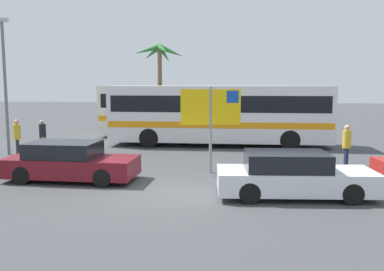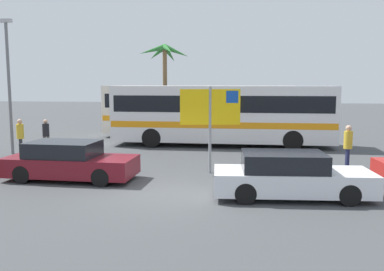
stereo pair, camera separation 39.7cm
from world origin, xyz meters
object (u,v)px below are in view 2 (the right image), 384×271
(bus_rear_coach, at_px, (198,108))
(car_white, at_px, (290,176))
(bus_front_coach, at_px, (222,112))
(pedestrian_near_sign, at_px, (46,133))
(car_maroon, at_px, (69,161))
(ferry_sign, at_px, (211,110))
(pedestrian_crossing_lot, at_px, (20,135))
(pedestrian_by_bus, at_px, (348,144))

(bus_rear_coach, height_order, car_white, bus_rear_coach)
(bus_front_coach, height_order, pedestrian_near_sign, bus_front_coach)
(car_maroon, bearing_deg, car_white, -8.79)
(pedestrian_near_sign, bearing_deg, ferry_sign, 50.63)
(pedestrian_near_sign, xyz_separation_m, pedestrian_crossing_lot, (-0.52, -1.38, 0.08))
(car_white, distance_m, pedestrian_by_bus, 4.90)
(pedestrian_by_bus, height_order, pedestrian_crossing_lot, pedestrian_by_bus)
(car_maroon, bearing_deg, pedestrian_crossing_lot, 137.33)
(bus_rear_coach, relative_size, car_maroon, 2.58)
(bus_rear_coach, distance_m, pedestrian_by_bus, 11.42)
(pedestrian_by_bus, bearing_deg, car_white, 62.45)
(ferry_sign, distance_m, pedestrian_near_sign, 9.18)
(bus_rear_coach, bearing_deg, car_white, -72.19)
(bus_front_coach, height_order, car_maroon, bus_front_coach)
(bus_front_coach, xyz_separation_m, bus_rear_coach, (-1.69, 3.43, 0.00))
(bus_front_coach, relative_size, bus_rear_coach, 1.00)
(bus_rear_coach, xyz_separation_m, ferry_sign, (1.71, -10.26, 0.54))
(car_white, bearing_deg, ferry_sign, 125.76)
(bus_rear_coach, relative_size, pedestrian_by_bus, 6.64)
(bus_rear_coach, relative_size, pedestrian_crossing_lot, 6.73)
(ferry_sign, bearing_deg, pedestrian_by_bus, 4.55)
(pedestrian_near_sign, relative_size, pedestrian_by_bus, 0.91)
(bus_rear_coach, height_order, pedestrian_near_sign, bus_rear_coach)
(pedestrian_near_sign, xyz_separation_m, pedestrian_by_bus, (13.43, -2.49, 0.10))
(car_maroon, distance_m, pedestrian_by_bus, 10.28)
(bus_rear_coach, xyz_separation_m, pedestrian_crossing_lot, (-7.13, -8.02, -0.77))
(bus_front_coach, relative_size, pedestrian_by_bus, 6.64)
(car_white, distance_m, car_maroon, 7.44)
(bus_front_coach, xyz_separation_m, pedestrian_by_bus, (5.13, -5.70, -0.76))
(bus_front_coach, xyz_separation_m, car_white, (2.58, -9.86, -1.15))
(bus_front_coach, relative_size, pedestrian_near_sign, 7.26)
(car_maroon, height_order, pedestrian_crossing_lot, pedestrian_crossing_lot)
(bus_front_coach, bearing_deg, bus_rear_coach, 116.22)
(pedestrian_near_sign, height_order, pedestrian_crossing_lot, pedestrian_crossing_lot)
(pedestrian_near_sign, relative_size, pedestrian_crossing_lot, 0.93)
(bus_front_coach, relative_size, ferry_sign, 3.61)
(ferry_sign, xyz_separation_m, pedestrian_crossing_lot, (-8.84, 2.24, -1.31))
(bus_front_coach, xyz_separation_m, pedestrian_near_sign, (-8.30, -3.22, -0.85))
(ferry_sign, xyz_separation_m, car_maroon, (-4.77, -1.71, -1.69))
(ferry_sign, relative_size, car_white, 0.69)
(bus_front_coach, xyz_separation_m, ferry_sign, (0.02, -6.83, 0.54))
(ferry_sign, relative_size, pedestrian_by_bus, 1.84)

